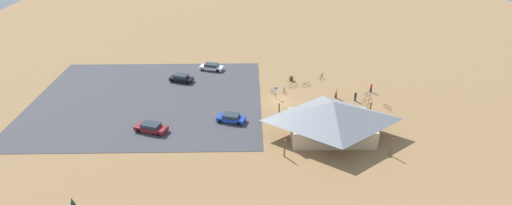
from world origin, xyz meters
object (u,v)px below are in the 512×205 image
trash_bin (291,79)px  bicycle_red_mid_cluster (387,107)px  bicycle_white_front_row (293,85)px  bicycle_yellow_yard_right (284,91)px  car_white_end_stall (211,67)px  lot_sign (276,91)px  car_black_near_entry (181,78)px  visitor_at_bikes (371,88)px  bicycle_purple_lone_east (306,84)px  car_blue_by_curb (231,118)px  bicycle_teal_yard_left (365,107)px  bicycle_orange_lone_west (367,101)px  bicycle_black_yard_center (322,76)px  visitor_crossing_yard (336,93)px  bicycle_blue_yard_front (368,96)px  visitor_by_pavilion (355,96)px  bicycle_silver_edge_south (273,92)px  bicycle_green_trailside (291,79)px  car_maroon_far_end (151,127)px  bike_pavilion (332,117)px

trash_bin → bicycle_red_mid_cluster: 18.50m
bicycle_white_front_row → bicycle_yellow_yard_right: bearing=50.8°
bicycle_red_mid_cluster → car_white_end_stall: bearing=-29.0°
lot_sign → car_black_near_entry: size_ratio=0.48×
lot_sign → visitor_at_bikes: (-16.95, -2.00, -0.49)m
bicycle_purple_lone_east → car_blue_by_curb: bearing=43.8°
bicycle_teal_yard_left → car_blue_by_curb: 22.02m
bicycle_teal_yard_left → bicycle_orange_lone_west: bearing=-112.7°
bicycle_black_yard_center → bicycle_red_mid_cluster: size_ratio=1.01×
bicycle_purple_lone_east → car_black_near_entry: size_ratio=0.32×
car_blue_by_curb → visitor_crossing_yard: bearing=-156.3°
bicycle_red_mid_cluster → bicycle_blue_yard_front: bearing=-64.2°
bicycle_white_front_row → bicycle_teal_yard_left: (-10.89, 8.63, 0.00)m
visitor_by_pavilion → visitor_at_bikes: 4.85m
bicycle_black_yard_center → bicycle_red_mid_cluster: (-8.75, 12.31, -0.03)m
bicycle_silver_edge_south → bicycle_orange_lone_west: 16.11m
bicycle_silver_edge_south → visitor_by_pavilion: size_ratio=0.85×
bicycle_black_yard_center → car_black_near_entry: size_ratio=0.33×
bicycle_green_trailside → visitor_by_pavilion: (-10.05, 8.36, 0.51)m
lot_sign → car_white_end_stall: lot_sign is taller
car_blue_by_curb → bicycle_red_mid_cluster: bearing=-171.9°
lot_sign → car_maroon_far_end: size_ratio=0.43×
trash_bin → visitor_crossing_yard: (-6.97, 7.20, 0.51)m
car_maroon_far_end → visitor_crossing_yard: visitor_crossing_yard is taller
bicycle_yellow_yard_right → bicycle_silver_edge_south: bearing=10.9°
bicycle_teal_yard_left → car_black_near_entry: 33.46m
bicycle_black_yard_center → bicycle_green_trailside: size_ratio=1.15×
bicycle_purple_lone_east → car_maroon_far_end: car_maroon_far_end is taller
bicycle_white_front_row → visitor_at_bikes: (-13.49, 2.43, 0.54)m
trash_bin → bicycle_yellow_yard_right: bearing=70.4°
visitor_crossing_yard → visitor_at_bikes: (-6.60, -2.05, -0.04)m
bicycle_purple_lone_east → car_maroon_far_end: 29.21m
bike_pavilion → car_maroon_far_end: 26.37m
car_white_end_stall → bicycle_teal_yard_left: bearing=147.7°
bicycle_red_mid_cluster → car_maroon_far_end: bearing=9.6°
bicycle_purple_lone_east → bike_pavilion: bearing=94.6°
lot_sign → bicycle_blue_yard_front: size_ratio=1.48×
car_white_end_stall → trash_bin: bearing=161.0°
car_blue_by_curb → visitor_crossing_yard: 19.36m
bicycle_black_yard_center → visitor_crossing_yard: (-1.12, 8.16, 0.57)m
bicycle_yellow_yard_right → car_black_near_entry: car_black_near_entry is taller
bicycle_red_mid_cluster → bicycle_silver_edge_south: bearing=-18.0°
car_black_near_entry → visitor_by_pavilion: 31.66m
bicycle_purple_lone_east → visitor_crossing_yard: bearing=132.8°
bicycle_white_front_row → bicycle_green_trailside: bicycle_green_trailside is taller
bicycle_white_front_row → bike_pavilion: bearing=102.8°
bicycle_black_yard_center → bicycle_teal_yard_left: bearing=112.6°
bicycle_orange_lone_west → car_maroon_far_end: 35.35m
bicycle_purple_lone_east → bicycle_yellow_yard_right: size_ratio=0.91×
trash_bin → car_white_end_stall: bearing=-19.0°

